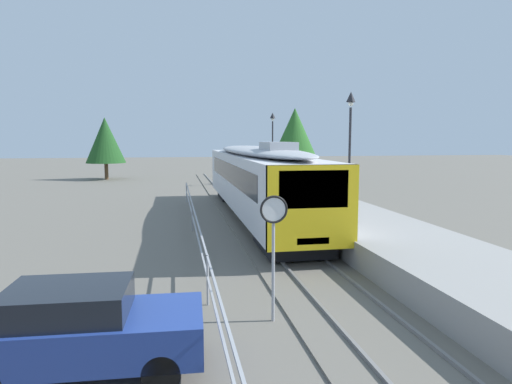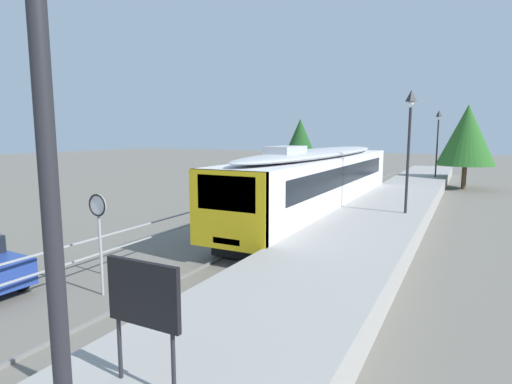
{
  "view_description": "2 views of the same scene",
  "coord_description": "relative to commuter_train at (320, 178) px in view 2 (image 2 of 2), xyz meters",
  "views": [
    {
      "loc": [
        -4.04,
        1.51,
        4.0
      ],
      "look_at": [
        -1.0,
        18.09,
        2.0
      ],
      "focal_mm": 31.45,
      "sensor_mm": 36.0,
      "label": 1
    },
    {
      "loc": [
        6.75,
        3.11,
        4.37
      ],
      "look_at": [
        -1.0,
        18.09,
        2.0
      ],
      "focal_mm": 28.96,
      "sensor_mm": 36.0,
      "label": 2
    }
  ],
  "objects": [
    {
      "name": "commuter_train",
      "position": [
        0.0,
        0.0,
        0.0
      ],
      "size": [
        2.82,
        18.73,
        3.74
      ],
      "color": "silver",
      "rests_on": "track_rails"
    },
    {
      "name": "carpark_fence",
      "position": [
        -3.3,
        -11.34,
        -1.24
      ],
      "size": [
        0.06,
        36.06,
        1.25
      ],
      "color": "#9EA0A5",
      "rests_on": "ground"
    },
    {
      "name": "platform_lamp_near_end",
      "position": [
        4.37,
        -18.51,
        2.48
      ],
      "size": [
        0.34,
        0.34,
        5.35
      ],
      "color": "#232328",
      "rests_on": "station_platform"
    },
    {
      "name": "platform_lamp_mid_platform",
      "position": [
        4.37,
        -1.19,
        2.48
      ],
      "size": [
        0.34,
        0.34,
        5.35
      ],
      "color": "#232328",
      "rests_on": "station_platform"
    },
    {
      "name": "speed_limit_sign",
      "position": [
        -1.96,
        -12.57,
        -0.02
      ],
      "size": [
        0.61,
        0.1,
        2.81
      ],
      "color": "#9EA0A5",
      "rests_on": "ground"
    },
    {
      "name": "tree_behind_station_far",
      "position": [
        -10.64,
        24.39,
        1.72
      ],
      "size": [
        3.83,
        3.83,
        6.11
      ],
      "color": "brown",
      "rests_on": "ground"
    },
    {
      "name": "tree_behind_carpark",
      "position": [
        6.45,
        16.53,
        2.15
      ],
      "size": [
        4.33,
        4.33,
        6.69
      ],
      "color": "brown",
      "rests_on": "ground"
    },
    {
      "name": "platform_notice_board",
      "position": [
        2.97,
        -16.23,
        0.04
      ],
      "size": [
        1.2,
        0.08,
        1.8
      ],
      "color": "#232328",
      "rests_on": "station_platform"
    },
    {
      "name": "station_platform",
      "position": [
        3.25,
        -1.34,
        -1.69
      ],
      "size": [
        3.9,
        60.0,
        0.9
      ],
      "primitive_type": "cube",
      "color": "#999691",
      "rests_on": "ground"
    },
    {
      "name": "track_rails",
      "position": [
        0.0,
        -1.34,
        -2.11
      ],
      "size": [
        3.2,
        60.0,
        0.14
      ],
      "color": "#6B665B",
      "rests_on": "ground"
    },
    {
      "name": "ground_plane",
      "position": [
        -3.0,
        -1.34,
        -2.14
      ],
      "size": [
        160.0,
        160.0,
        0.0
      ],
      "primitive_type": "plane",
      "color": "#6B665B"
    },
    {
      "name": "platform_lamp_far_end",
      "position": [
        4.37,
        16.12,
        2.48
      ],
      "size": [
        0.34,
        0.34,
        5.35
      ],
      "color": "#232328",
      "rests_on": "station_platform"
    }
  ]
}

